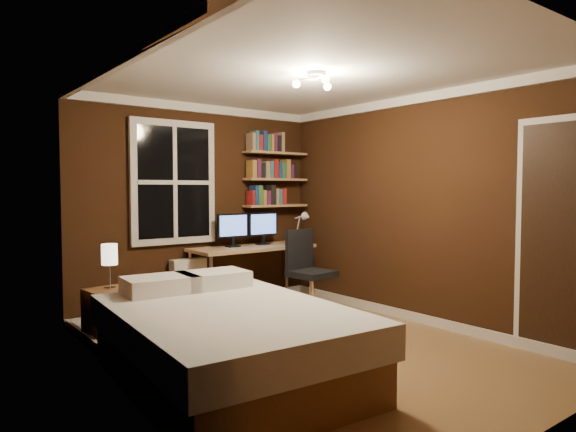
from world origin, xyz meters
TOP-DOWN VIEW (x-y plane):
  - floor at (0.00, 0.00)m, footprint 4.20×4.20m
  - wall_back at (0.00, 2.10)m, footprint 3.20×0.04m
  - wall_left at (-1.60, 0.00)m, footprint 0.04×4.20m
  - wall_right at (1.60, 0.00)m, footprint 0.04×4.20m
  - ceiling at (0.00, 0.00)m, footprint 3.20×4.20m
  - window at (-0.35, 2.06)m, footprint 1.06×0.06m
  - door at (1.59, -1.55)m, footprint 0.03×0.82m
  - ceiling_fixture at (0.00, -0.10)m, footprint 0.44×0.44m
  - bookshelf_lower at (1.08, 1.98)m, footprint 0.92×0.22m
  - books_row_lower at (1.08, 1.98)m, footprint 0.54×0.16m
  - bookshelf_middle at (1.08, 1.98)m, footprint 0.92×0.22m
  - books_row_middle at (1.08, 1.98)m, footprint 0.66×0.16m
  - bookshelf_upper at (1.08, 1.98)m, footprint 0.92×0.22m
  - books_row_upper at (1.08, 1.98)m, footprint 0.54×0.16m
  - bed at (-1.00, -0.23)m, footprint 1.69×2.24m
  - nightstand at (-1.35, 1.36)m, footprint 0.46×0.46m
  - bedside_lamp at (-1.35, 1.36)m, footprint 0.15×0.15m
  - radiator at (-0.21, 1.99)m, footprint 0.43×0.15m
  - desk at (0.58, 1.78)m, footprint 1.59×0.60m
  - monitor_left at (0.33, 1.86)m, footprint 0.43×0.12m
  - monitor_right at (0.79, 1.86)m, footprint 0.43×0.12m
  - desk_lamp at (1.24, 1.64)m, footprint 0.14×0.32m
  - office_chair at (0.83, 0.99)m, footprint 0.55×0.55m

SIDE VIEW (x-z plane):
  - floor at x=0.00m, z-range 0.00..0.00m
  - nightstand at x=-1.35m, z-range 0.00..0.51m
  - bed at x=-1.00m, z-range -0.05..0.67m
  - radiator at x=-0.21m, z-range 0.00..0.64m
  - office_chair at x=0.83m, z-range -0.12..0.88m
  - desk at x=0.58m, z-range 0.32..1.07m
  - bedside_lamp at x=-1.35m, z-range 0.51..0.95m
  - monitor_left at x=0.33m, z-range 0.76..1.17m
  - monitor_right at x=0.79m, z-range 0.76..1.17m
  - desk_lamp at x=1.24m, z-range 0.76..1.20m
  - door at x=1.59m, z-range 0.00..2.05m
  - wall_back at x=0.00m, z-range 0.00..2.50m
  - wall_left at x=-1.60m, z-range 0.00..2.50m
  - wall_right at x=1.60m, z-range 0.00..2.50m
  - bookshelf_lower at x=1.08m, z-range 1.24..1.26m
  - books_row_lower at x=1.08m, z-range 1.26..1.49m
  - window at x=-0.35m, z-range 0.82..2.28m
  - bookshelf_middle at x=1.08m, z-range 1.59..1.61m
  - books_row_middle at x=1.08m, z-range 1.61..1.84m
  - bookshelf_upper at x=1.08m, z-range 1.94..1.96m
  - books_row_upper at x=1.08m, z-range 1.96..2.20m
  - ceiling_fixture at x=0.00m, z-range 2.31..2.49m
  - ceiling at x=0.00m, z-range 2.49..2.51m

